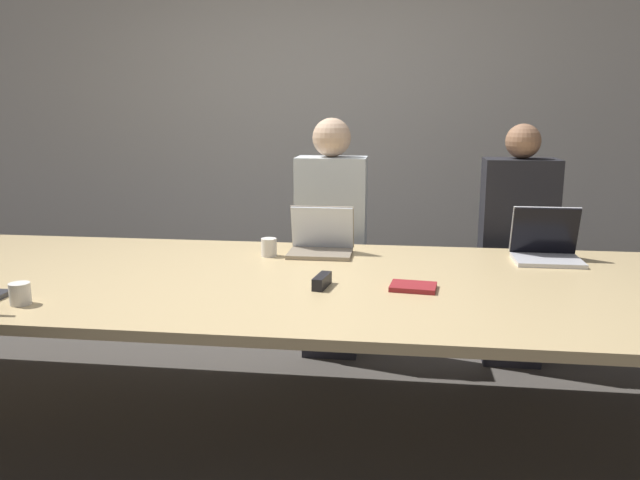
{
  "coord_description": "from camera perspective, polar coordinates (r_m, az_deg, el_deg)",
  "views": [
    {
      "loc": [
        0.57,
        -2.57,
        1.44
      ],
      "look_at": [
        0.22,
        0.1,
        0.87
      ],
      "focal_mm": 35.0,
      "sensor_mm": 36.0,
      "label": 1
    }
  ],
  "objects": [
    {
      "name": "conference_table",
      "position": [
        2.74,
        -4.8,
        -4.25
      ],
      "size": [
        4.6,
        1.43,
        0.72
      ],
      "color": "#D6B77F",
      "rests_on": "ground_plane"
    },
    {
      "name": "curtain_wall",
      "position": [
        4.8,
        0.67,
        11.4
      ],
      "size": [
        12.0,
        0.06,
        2.8
      ],
      "color": "beige",
      "rests_on": "ground_plane"
    },
    {
      "name": "person_far_center",
      "position": [
        3.64,
        1.04,
        -0.2
      ],
      "size": [
        0.4,
        0.24,
        1.39
      ],
      "color": "#2D2D38",
      "rests_on": "ground_plane"
    },
    {
      "name": "cup_near_left",
      "position": [
        2.59,
        -25.74,
        -4.45
      ],
      "size": [
        0.08,
        0.08,
        0.08
      ],
      "color": "white",
      "rests_on": "conference_table"
    },
    {
      "name": "notebook",
      "position": [
        2.56,
        8.51,
        -4.26
      ],
      "size": [
        0.2,
        0.16,
        0.02
      ],
      "rotation": [
        0.0,
        0.0,
        -0.12
      ],
      "color": "maroon",
      "rests_on": "conference_table"
    },
    {
      "name": "person_far_right",
      "position": [
        3.69,
        17.47,
        -0.94
      ],
      "size": [
        0.4,
        0.24,
        1.36
      ],
      "color": "#2D2D38",
      "rests_on": "ground_plane"
    },
    {
      "name": "stapler",
      "position": [
        2.56,
        0.18,
        -3.78
      ],
      "size": [
        0.07,
        0.16,
        0.05
      ],
      "rotation": [
        0.0,
        0.0,
        -0.16
      ],
      "color": "black",
      "rests_on": "conference_table"
    },
    {
      "name": "laptop_far_center",
      "position": [
        3.14,
        0.11,
        -0.01
      ],
      "size": [
        0.32,
        0.24,
        0.24
      ],
      "color": "gray",
      "rests_on": "conference_table"
    },
    {
      "name": "cup_far_center",
      "position": [
        3.1,
        -4.69,
        -0.67
      ],
      "size": [
        0.08,
        0.08,
        0.09
      ],
      "color": "white",
      "rests_on": "conference_table"
    },
    {
      "name": "ground_plane",
      "position": [
        3.0,
        -4.57,
        -16.85
      ],
      "size": [
        24.0,
        24.0,
        0.0
      ],
      "primitive_type": "plane",
      "color": "#4C4742"
    },
    {
      "name": "laptop_far_right",
      "position": [
        3.2,
        19.96,
        -0.44
      ],
      "size": [
        0.32,
        0.25,
        0.26
      ],
      "color": "silver",
      "rests_on": "conference_table"
    }
  ]
}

